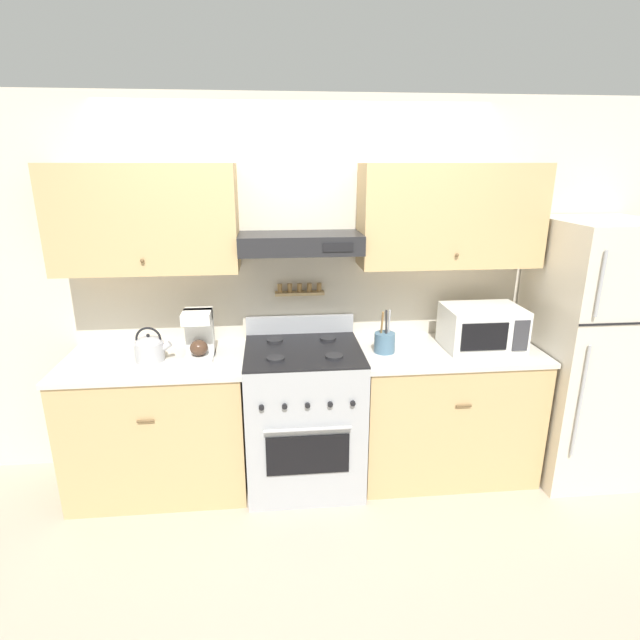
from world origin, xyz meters
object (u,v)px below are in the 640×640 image
object	(u,v)px
stove_range	(304,415)
utensil_crock	(385,342)
refrigerator	(587,351)
tea_kettle	(150,348)
coffee_maker	(199,334)
microwave	(482,328)

from	to	relation	value
stove_range	utensil_crock	world-z (taller)	utensil_crock
refrigerator	tea_kettle	size ratio (longest dim) A/B	7.67
stove_range	refrigerator	xyz separation A→B (m)	(1.95, -0.03, 0.40)
refrigerator	coffee_maker	bearing A→B (deg)	178.61
refrigerator	coffee_maker	xyz separation A→B (m)	(-2.61, 0.06, 0.19)
tea_kettle	utensil_crock	xyz separation A→B (m)	(1.51, 0.00, -0.01)
utensil_crock	stove_range	bearing A→B (deg)	-179.20
tea_kettle	coffee_maker	world-z (taller)	coffee_maker
coffee_maker	microwave	distance (m)	1.87
stove_range	tea_kettle	xyz separation A→B (m)	(-0.97, 0.01, 0.52)
tea_kettle	coffee_maker	distance (m)	0.32
stove_range	coffee_maker	world-z (taller)	coffee_maker
tea_kettle	coffee_maker	xyz separation A→B (m)	(0.31, 0.03, 0.07)
utensil_crock	refrigerator	bearing A→B (deg)	-1.48
stove_range	coffee_maker	xyz separation A→B (m)	(-0.66, 0.03, 0.59)
stove_range	utensil_crock	distance (m)	0.74
utensil_crock	tea_kettle	bearing A→B (deg)	-180.00
microwave	refrigerator	bearing A→B (deg)	-4.17
stove_range	microwave	size ratio (longest dim) A/B	2.16
refrigerator	utensil_crock	world-z (taller)	refrigerator
coffee_maker	utensil_crock	world-z (taller)	coffee_maker
refrigerator	coffee_maker	distance (m)	2.62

